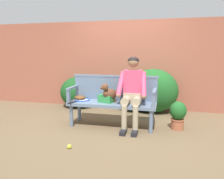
# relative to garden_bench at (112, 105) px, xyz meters

# --- Properties ---
(ground_plane) EXTENTS (40.00, 40.00, 0.00)m
(ground_plane) POSITION_rel_garden_bench_xyz_m (0.00, 0.00, -0.41)
(ground_plane) COLOR brown
(brick_garden_fence) EXTENTS (8.00, 0.30, 2.21)m
(brick_garden_fence) POSITION_rel_garden_bench_xyz_m (0.00, 1.65, 0.69)
(brick_garden_fence) COLOR #9E5642
(brick_garden_fence) RESTS_ON ground
(hedge_bush_mid_right) EXTENTS (1.17, 0.85, 1.04)m
(hedge_bush_mid_right) POSITION_rel_garden_bench_xyz_m (0.71, 1.23, 0.11)
(hedge_bush_mid_right) COLOR #1E5B23
(hedge_bush_mid_right) RESTS_ON ground
(hedge_bush_far_right) EXTENTS (0.89, 0.83, 0.97)m
(hedge_bush_far_right) POSITION_rel_garden_bench_xyz_m (0.26, 1.29, 0.07)
(hedge_bush_far_right) COLOR #1E5B23
(hedge_bush_far_right) RESTS_ON ground
(hedge_bush_far_left) EXTENTS (0.91, 0.84, 0.80)m
(hedge_bush_far_left) POSITION_rel_garden_bench_xyz_m (-1.24, 1.28, -0.01)
(hedge_bush_far_left) COLOR #194C1E
(hedge_bush_far_left) RESTS_ON ground
(garden_bench) EXTENTS (1.68, 0.53, 0.48)m
(garden_bench) POSITION_rel_garden_bench_xyz_m (0.00, 0.00, 0.00)
(garden_bench) COLOR slate
(garden_bench) RESTS_ON ground
(bench_backrest) EXTENTS (1.72, 0.06, 0.50)m
(bench_backrest) POSITION_rel_garden_bench_xyz_m (0.00, 0.23, 0.32)
(bench_backrest) COLOR slate
(bench_backrest) RESTS_ON garden_bench
(bench_armrest_left_end) EXTENTS (0.06, 0.53, 0.28)m
(bench_armrest_left_end) POSITION_rel_garden_bench_xyz_m (-0.80, -0.09, 0.26)
(bench_armrest_left_end) COLOR slate
(bench_armrest_left_end) RESTS_ON garden_bench
(bench_armrest_right_end) EXTENTS (0.06, 0.53, 0.28)m
(bench_armrest_right_end) POSITION_rel_garden_bench_xyz_m (0.80, -0.09, 0.26)
(bench_armrest_right_end) COLOR slate
(bench_armrest_right_end) RESTS_ON garden_bench
(person_seated) EXTENTS (0.56, 0.66, 1.35)m
(person_seated) POSITION_rel_garden_bench_xyz_m (0.39, -0.02, 0.33)
(person_seated) COLOR black
(person_seated) RESTS_ON ground
(dog_on_bench) EXTENTS (0.34, 0.32, 0.37)m
(dog_on_bench) POSITION_rel_garden_bench_xyz_m (-0.05, -0.03, 0.25)
(dog_on_bench) COLOR brown
(dog_on_bench) RESTS_ON garden_bench
(tennis_racket) EXTENTS (0.37, 0.58, 0.03)m
(tennis_racket) POSITION_rel_garden_bench_xyz_m (-0.63, 0.02, 0.07)
(tennis_racket) COLOR blue
(tennis_racket) RESTS_ON garden_bench
(baseball_glove) EXTENTS (0.25, 0.22, 0.09)m
(baseball_glove) POSITION_rel_garden_bench_xyz_m (-0.69, 0.08, 0.11)
(baseball_glove) COLOR brown
(baseball_glove) RESTS_ON garden_bench
(sports_bag) EXTENTS (0.33, 0.28, 0.14)m
(sports_bag) POSITION_rel_garden_bench_xyz_m (-0.11, 0.00, 0.13)
(sports_bag) COLOR #2D8E42
(sports_bag) RESTS_ON garden_bench
(tennis_ball) EXTENTS (0.07, 0.07, 0.07)m
(tennis_ball) POSITION_rel_garden_bench_xyz_m (-0.38, -1.15, -0.38)
(tennis_ball) COLOR #CCDB33
(tennis_ball) RESTS_ON ground
(potted_plant) EXTENTS (0.31, 0.31, 0.53)m
(potted_plant) POSITION_rel_garden_bench_xyz_m (1.23, 0.12, -0.12)
(potted_plant) COLOR #A85B3D
(potted_plant) RESTS_ON ground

